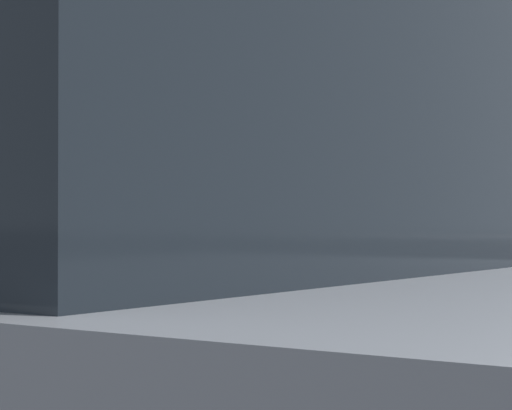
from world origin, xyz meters
name	(u,v)px	position (x,y,z in m)	size (l,w,h in m)	color
parking_meter	(262,236)	(-0.39, 0.37, 1.19)	(0.17, 0.18, 1.45)	slate
pedestrian_at_meter	(170,261)	(-0.85, 0.36, 1.08)	(0.61, 0.50, 1.64)	brown
parked_hatchback_gray	(22,369)	(0.11, -1.34, 0.92)	(4.01, 1.79, 1.81)	slate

